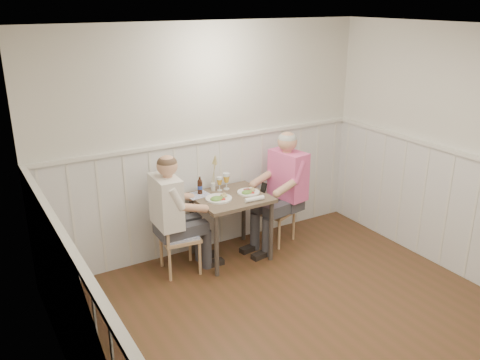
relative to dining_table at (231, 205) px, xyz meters
The scene contains 16 objects.
ground_plane 1.95m from the dining_table, 92.00° to the right, with size 4.50×4.50×0.00m, color #4D331C.
room_shell 2.04m from the dining_table, 92.00° to the right, with size 4.04×4.54×2.60m.
wainscot 1.16m from the dining_table, 93.20° to the right, with size 4.00×4.49×1.34m.
dining_table is the anchor object (origin of this frame).
chair_right 0.74m from the dining_table, ahead, with size 0.49×0.49×0.80m.
chair_left 0.71m from the dining_table, behind, with size 0.43×0.43×0.82m.
man_in_pink 0.72m from the dining_table, ahead, with size 0.70×0.50×1.41m.
diner_cream 0.72m from the dining_table, behind, with size 0.63×0.44×1.35m.
plate_man 0.25m from the dining_table, ahead, with size 0.25×0.25×0.06m.
plate_diner 0.23m from the dining_table, 169.67° to the right, with size 0.29×0.29×0.07m.
beer_glass_a 0.32m from the dining_table, 73.74° to the left, with size 0.08×0.08×0.19m.
beer_glass_b 0.31m from the dining_table, 97.08° to the left, with size 0.06×0.06×0.16m.
beer_bottle 0.40m from the dining_table, 139.45° to the left, with size 0.06×0.06×0.20m.
rolled_napkin 0.33m from the dining_table, 61.07° to the right, with size 0.23×0.06×0.05m.
grass_vase 0.40m from the dining_table, 110.50° to the left, with size 0.05×0.05×0.43m.
gingham_mat 0.39m from the dining_table, 145.85° to the left, with size 0.28×0.23×0.01m.
Camera 1 is at (-2.50, -2.72, 2.83)m, focal length 38.00 mm.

